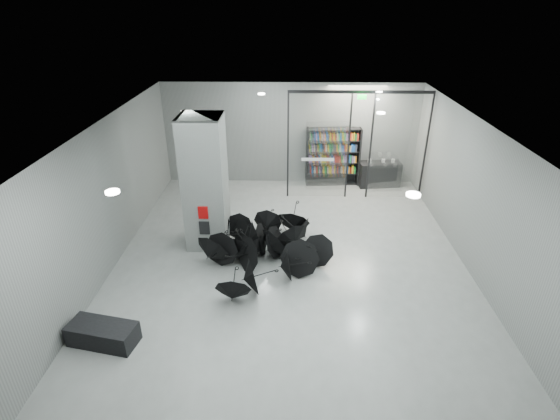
{
  "coord_description": "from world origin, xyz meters",
  "views": [
    {
      "loc": [
        -0.05,
        -9.44,
        6.9
      ],
      "look_at": [
        -0.3,
        1.5,
        1.4
      ],
      "focal_mm": 27.42,
      "sensor_mm": 36.0,
      "label": 1
    }
  ],
  "objects_px": {
    "bookshelf": "(333,157)",
    "umbrella_cluster": "(262,249)",
    "bench": "(103,334)",
    "column": "(205,183)",
    "shop_counter": "(379,174)"
  },
  "relations": [
    {
      "from": "bench",
      "to": "shop_counter",
      "type": "bearing_deg",
      "value": 61.08
    },
    {
      "from": "bench",
      "to": "umbrella_cluster",
      "type": "relative_size",
      "value": 0.32
    },
    {
      "from": "umbrella_cluster",
      "to": "column",
      "type": "bearing_deg",
      "value": 152.4
    },
    {
      "from": "bookshelf",
      "to": "column",
      "type": "bearing_deg",
      "value": -136.05
    },
    {
      "from": "shop_counter",
      "to": "umbrella_cluster",
      "type": "distance_m",
      "value": 7.03
    },
    {
      "from": "shop_counter",
      "to": "umbrella_cluster",
      "type": "height_order",
      "value": "umbrella_cluster"
    },
    {
      "from": "column",
      "to": "shop_counter",
      "type": "distance_m",
      "value": 7.77
    },
    {
      "from": "bookshelf",
      "to": "umbrella_cluster",
      "type": "xyz_separation_m",
      "value": [
        -2.5,
        -5.63,
        -0.85
      ]
    },
    {
      "from": "column",
      "to": "umbrella_cluster",
      "type": "bearing_deg",
      "value": -27.6
    },
    {
      "from": "bench",
      "to": "umbrella_cluster",
      "type": "xyz_separation_m",
      "value": [
        3.31,
        3.47,
        0.07
      ]
    },
    {
      "from": "bookshelf",
      "to": "shop_counter",
      "type": "height_order",
      "value": "bookshelf"
    },
    {
      "from": "shop_counter",
      "to": "umbrella_cluster",
      "type": "xyz_separation_m",
      "value": [
        -4.38,
        -5.5,
        -0.18
      ]
    },
    {
      "from": "bench",
      "to": "bookshelf",
      "type": "bearing_deg",
      "value": 69.15
    },
    {
      "from": "bookshelf",
      "to": "umbrella_cluster",
      "type": "height_order",
      "value": "bookshelf"
    },
    {
      "from": "column",
      "to": "shop_counter",
      "type": "height_order",
      "value": "column"
    }
  ]
}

